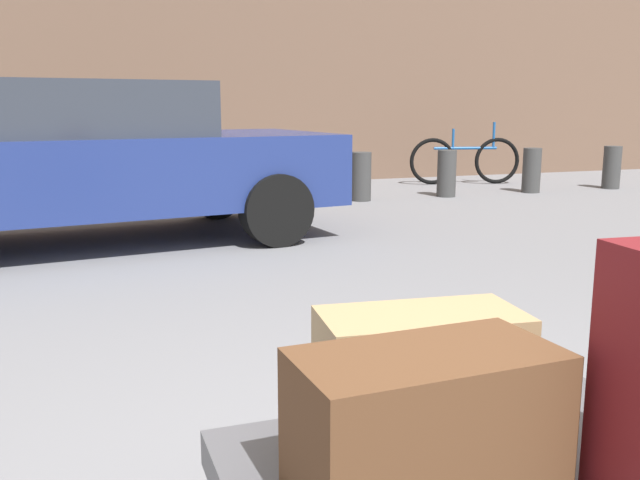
{
  "coord_description": "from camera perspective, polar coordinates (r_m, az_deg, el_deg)",
  "views": [
    {
      "loc": [
        -0.91,
        -1.37,
        1.22
      ],
      "look_at": [
        0.0,
        1.2,
        0.69
      ],
      "focal_mm": 38.92,
      "sensor_mm": 36.0,
      "label": 1
    }
  ],
  "objects": [
    {
      "name": "bollard_kerb_far",
      "position": [
        10.3,
        17.0,
        5.5
      ],
      "size": [
        0.25,
        0.25,
        0.63
      ],
      "primitive_type": "cylinder",
      "color": "#383838",
      "rests_on": "ground_plane"
    },
    {
      "name": "duffel_bag_tan_front_left",
      "position": [
        1.96,
        8.26,
        -10.55
      ],
      "size": [
        0.58,
        0.34,
        0.33
      ],
      "primitive_type": "cube",
      "rotation": [
        0.0,
        0.0,
        -0.11
      ],
      "color": "#9E7F56",
      "rests_on": "luggage_cart"
    },
    {
      "name": "bollard_kerb_mid",
      "position": [
        9.55,
        10.37,
        5.41
      ],
      "size": [
        0.25,
        0.25,
        0.63
      ],
      "primitive_type": "cylinder",
      "color": "#383838",
      "rests_on": "ground_plane"
    },
    {
      "name": "parked_car",
      "position": [
        6.46,
        -18.97,
        6.35
      ],
      "size": [
        4.5,
        2.35,
        1.42
      ],
      "color": "navy",
      "rests_on": "ground_plane"
    },
    {
      "name": "bicycle_leaning",
      "position": [
        11.15,
        11.83,
        6.44
      ],
      "size": [
        1.73,
        0.47,
        0.96
      ],
      "color": "black",
      "rests_on": "ground_plane"
    },
    {
      "name": "bollard_corner",
      "position": [
        11.19,
        22.86,
        5.52
      ],
      "size": [
        0.25,
        0.25,
        0.63
      ],
      "primitive_type": "cylinder",
      "color": "#383838",
      "rests_on": "ground_plane"
    },
    {
      "name": "bollard_kerb_near",
      "position": [
        9.0,
        3.42,
        5.23
      ],
      "size": [
        0.25,
        0.25,
        0.63
      ],
      "primitive_type": "cylinder",
      "color": "#383838",
      "rests_on": "ground_plane"
    },
    {
      "name": "duffel_bag_brown_center",
      "position": [
        1.65,
        8.68,
        -14.63
      ],
      "size": [
        0.62,
        0.34,
        0.34
      ],
      "primitive_type": "cube",
      "rotation": [
        0.0,
        0.0,
        0.05
      ],
      "color": "#51331E",
      "rests_on": "luggage_cart"
    }
  ]
}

